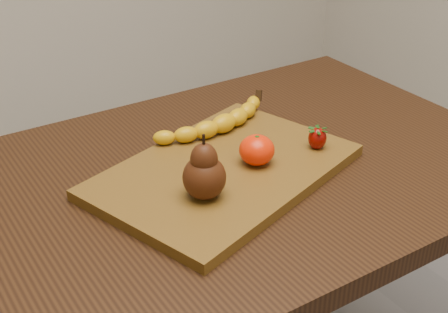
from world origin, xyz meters
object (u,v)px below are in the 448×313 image
cutting_board (224,171)px  pear (204,167)px  mandarin (257,150)px  table (244,207)px

cutting_board → pear: (-0.08, -0.06, 0.06)m
cutting_board → pear: pear is taller
pear → mandarin: 0.14m
table → pear: bearing=-148.7°
cutting_board → mandarin: (0.05, -0.02, 0.04)m
pear → mandarin: size_ratio=1.75×
table → pear: 0.23m
table → cutting_board: bearing=-161.4°
table → pear: pear is taller
cutting_board → pear: size_ratio=4.11×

